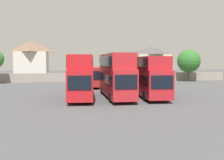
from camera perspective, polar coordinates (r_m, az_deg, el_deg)
ground at (r=47.86m, az=-2.61°, el=-0.89°), size 140.00×140.00×0.00m
depot_boundary_wall at (r=53.35m, az=-3.22°, el=0.61°), size 56.00×0.50×1.80m
bus_1 at (r=29.56m, az=-6.93°, el=1.27°), size 3.10×10.47×4.95m
bus_2 at (r=30.10m, az=0.81°, el=1.55°), size 2.77×11.20×5.14m
bus_3 at (r=31.18m, az=8.06°, el=1.28°), size 3.03×11.13×4.81m
bus_4 at (r=43.41m, az=-3.79°, el=1.05°), size 2.93×10.65×3.26m
bus_5 at (r=43.92m, az=0.55°, el=2.38°), size 3.49×11.83×5.07m
house_terrace_left at (r=62.90m, az=-17.35°, el=4.34°), size 7.43×6.86×8.97m
house_terrace_centre at (r=64.87m, az=8.63°, el=4.02°), size 8.41×8.21×7.96m
tree_left_of_lot at (r=55.97m, az=-1.13°, el=4.29°), size 3.46×3.46×6.10m
tree_behind_wall at (r=56.30m, az=16.69°, el=4.04°), size 4.82×4.82×6.67m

